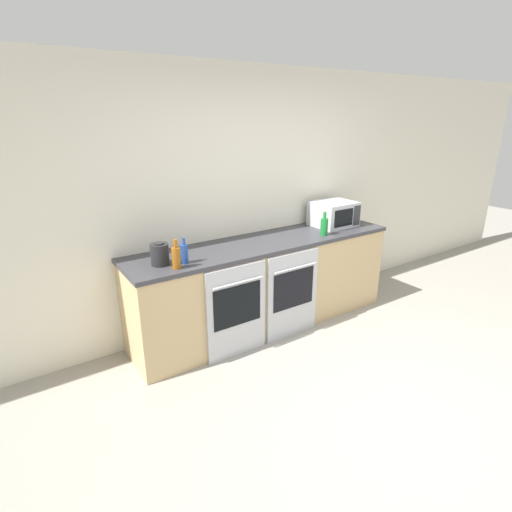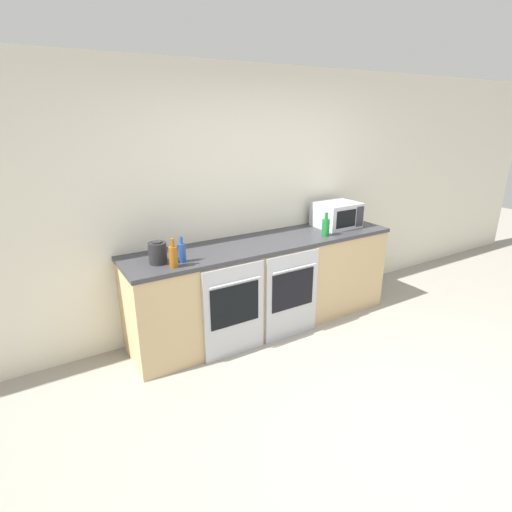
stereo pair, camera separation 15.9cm
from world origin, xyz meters
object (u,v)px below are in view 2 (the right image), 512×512
Objects in this scene: oven_right at (292,295)px; microwave at (336,215)px; oven_left at (234,311)px; bottle_blue at (182,252)px; bottle_amber at (173,256)px; kettle at (158,253)px; bottle_green at (326,227)px.

microwave reaches higher than oven_right.
oven_left is 0.72m from bottle_blue.
oven_left and oven_right have the same top height.
bottle_amber is 0.18m from kettle.
bottle_amber is at bearing -178.55° from bottle_green.
kettle reaches higher than oven_left.
microwave is 2.10m from kettle.
kettle is (-1.22, 0.28, 0.58)m from oven_right.
microwave reaches higher than bottle_blue.
kettle is (-1.75, 0.12, -0.00)m from bottle_green.
microwave is 1.92m from bottle_blue.
microwave is at bearing 2.91° from kettle.
bottle_green is 1.75m from kettle.
oven_right is (0.65, 0.00, 0.00)m from oven_left.
bottle_green is 1.09× the size of bottle_blue.
bottle_blue is at bearing 152.97° from oven_left.
bottle_blue is at bearing -174.40° from microwave.
microwave reaches higher than kettle.
microwave is (1.52, 0.38, 0.62)m from oven_left.
oven_right is 1.97× the size of microwave.
oven_left is 4.55× the size of kettle.
microwave is at bearing 7.47° from bottle_amber.
microwave is 2.03m from bottle_amber.
microwave is at bearing 32.81° from bottle_green.
oven_left is 3.89× the size of bottle_blue.
bottle_amber reaches higher than kettle.
bottle_amber is (-0.11, -0.08, 0.01)m from bottle_blue.
kettle is at bearing 117.38° from bottle_amber.
bottle_amber reaches higher than oven_left.
kettle is at bearing 156.68° from bottle_blue.
bottle_amber is (-1.14, 0.12, 0.58)m from oven_right.
bottle_green reaches higher than oven_right.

